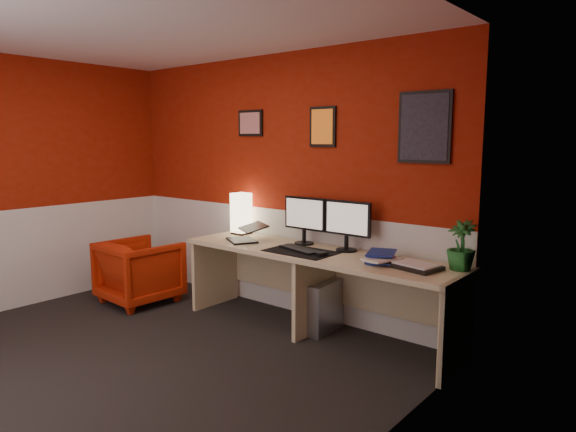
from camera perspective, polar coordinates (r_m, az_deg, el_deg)
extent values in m
cube|color=black|center=(4.27, -17.38, -15.21)|extent=(4.00, 3.50, 0.01)
cube|color=white|center=(4.00, -19.03, 19.77)|extent=(4.00, 3.50, 0.01)
cube|color=maroon|center=(5.09, -1.32, 3.55)|extent=(4.00, 0.01, 2.50)
cube|color=maroon|center=(5.73, -29.00, 3.04)|extent=(0.01, 3.50, 2.50)
cube|color=maroon|center=(2.51, 7.21, -1.55)|extent=(0.01, 3.50, 2.50)
cube|color=silver|center=(5.21, -1.32, -4.71)|extent=(4.00, 0.01, 1.00)
cube|color=silver|center=(5.83, -28.46, -4.32)|extent=(0.01, 3.50, 1.00)
cube|color=silver|center=(2.74, 6.82, -17.18)|extent=(0.01, 3.50, 1.00)
cube|color=tan|center=(4.54, 2.97, -8.46)|extent=(2.60, 0.65, 0.73)
cube|color=#FFE5B2|center=(5.26, -5.20, 0.16)|extent=(0.16, 0.16, 0.40)
cube|color=black|center=(4.89, -5.15, -1.53)|extent=(0.40, 0.36, 0.22)
cube|color=black|center=(4.71, 1.80, 0.33)|extent=(0.45, 0.06, 0.58)
cube|color=black|center=(4.44, 6.52, -0.21)|extent=(0.45, 0.06, 0.58)
cube|color=black|center=(4.43, 1.46, -3.95)|extent=(0.60, 0.38, 0.01)
cube|color=black|center=(4.47, 1.31, -3.69)|extent=(0.44, 0.24, 0.02)
cube|color=black|center=(4.26, 3.75, -4.21)|extent=(0.07, 0.11, 0.03)
imported|color=navy|center=(4.15, 8.98, -4.77)|extent=(0.29, 0.34, 0.03)
imported|color=silver|center=(4.13, 9.35, -4.49)|extent=(0.27, 0.32, 0.02)
imported|color=navy|center=(4.17, 8.85, -3.99)|extent=(0.30, 0.34, 0.03)
cube|color=black|center=(3.97, 13.94, -5.47)|extent=(0.39, 0.31, 0.03)
imported|color=#19591E|center=(3.99, 18.63, -3.10)|extent=(0.23, 0.23, 0.37)
cube|color=#99999E|center=(4.64, 3.79, -9.90)|extent=(0.24, 0.47, 0.45)
imported|color=#A72109|center=(5.61, -16.07, -5.89)|extent=(0.74, 0.75, 0.66)
cube|color=red|center=(5.29, -4.17, 10.21)|extent=(0.32, 0.02, 0.26)
cube|color=orange|center=(4.71, 3.87, 9.83)|extent=(0.28, 0.02, 0.36)
cube|color=black|center=(4.22, 14.88, 9.47)|extent=(0.44, 0.02, 0.56)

